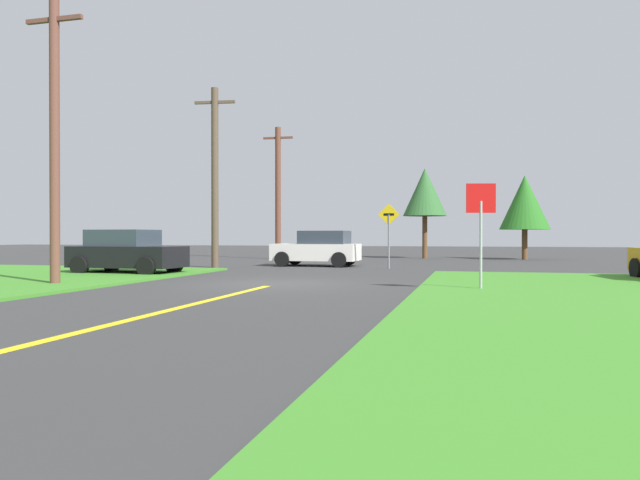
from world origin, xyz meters
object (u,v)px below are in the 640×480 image
at_px(stop_sign, 481,216).
at_px(utility_pole_far, 278,192).
at_px(direction_sign, 389,228).
at_px(pine_tree_center, 425,193).
at_px(oak_tree_left, 525,203).
at_px(car_approaching_junction, 318,249).
at_px(utility_pole_mid, 215,175).
at_px(parked_car_near_building, 127,252).
at_px(utility_pole_near, 55,136).

bearing_deg(stop_sign, utility_pole_far, -71.65).
relative_size(utility_pole_far, direction_sign, 2.85).
relative_size(direction_sign, pine_tree_center, 0.50).
distance_m(stop_sign, oak_tree_left, 21.32).
relative_size(car_approaching_junction, utility_pole_mid, 0.50).
bearing_deg(utility_pole_far, parked_car_near_building, -93.57).
bearing_deg(car_approaching_junction, direction_sign, 159.32).
bearing_deg(utility_pole_mid, pine_tree_center, 58.06).
bearing_deg(direction_sign, utility_pole_mid, -171.97).
height_order(utility_pole_far, direction_sign, utility_pole_far).
height_order(stop_sign, pine_tree_center, pine_tree_center).
bearing_deg(utility_pole_mid, stop_sign, -37.68).
distance_m(direction_sign, pine_tree_center, 12.07).
distance_m(utility_pole_near, utility_pole_mid, 9.82).
height_order(utility_pole_near, direction_sign, utility_pole_near).
bearing_deg(pine_tree_center, stop_sign, -81.78).
xyz_separation_m(parked_car_near_building, oak_tree_left, (15.08, 17.37, 2.51)).
height_order(car_approaching_junction, direction_sign, direction_sign).
xyz_separation_m(utility_pole_near, utility_pole_far, (0.06, 19.62, -0.18)).
bearing_deg(stop_sign, car_approaching_junction, -70.86).
height_order(oak_tree_left, pine_tree_center, pine_tree_center).
bearing_deg(parked_car_near_building, utility_pole_near, -77.25).
bearing_deg(parked_car_near_building, utility_pole_far, 89.36).
bearing_deg(car_approaching_junction, utility_pole_far, -57.97).
distance_m(car_approaching_junction, pine_tree_center, 11.64).
bearing_deg(parked_car_near_building, oak_tree_left, 51.97).
xyz_separation_m(parked_car_near_building, utility_pole_near, (0.86, -4.94, 3.39)).
bearing_deg(pine_tree_center, utility_pole_far, -159.91).
bearing_deg(stop_sign, parked_car_near_building, -30.38).
xyz_separation_m(utility_pole_near, direction_sign, (7.90, 10.87, -2.48)).
bearing_deg(stop_sign, utility_pole_mid, -51.33).
distance_m(utility_pole_mid, pine_tree_center, 15.18).
bearing_deg(utility_pole_mid, oak_tree_left, 42.19).
bearing_deg(oak_tree_left, utility_pole_mid, -137.81).
relative_size(car_approaching_junction, pine_tree_center, 0.71).
distance_m(car_approaching_junction, direction_sign, 3.82).
bearing_deg(utility_pole_near, direction_sign, 54.00).
bearing_deg(direction_sign, parked_car_near_building, -145.92).
height_order(car_approaching_junction, parked_car_near_building, same).
relative_size(utility_pole_near, oak_tree_left, 1.65).
relative_size(stop_sign, utility_pole_near, 0.34).
bearing_deg(utility_pole_near, utility_pole_far, 89.82).
bearing_deg(utility_pole_far, pine_tree_center, 20.09).
relative_size(utility_pole_near, utility_pole_far, 1.03).
xyz_separation_m(utility_pole_near, pine_tree_center, (8.46, 22.70, -0.17)).
height_order(utility_pole_mid, direction_sign, utility_pole_mid).
bearing_deg(utility_pole_mid, parked_car_near_building, -104.75).
height_order(parked_car_near_building, oak_tree_left, oak_tree_left).
bearing_deg(utility_pole_mid, utility_pole_far, 92.13).
height_order(direction_sign, pine_tree_center, pine_tree_center).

